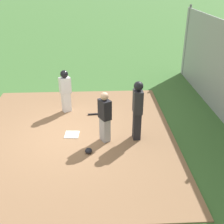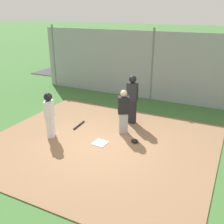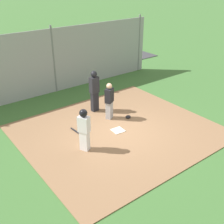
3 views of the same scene
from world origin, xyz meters
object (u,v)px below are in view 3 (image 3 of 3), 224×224
(baseball_bat, at_px, (77,132))
(catcher_mask, at_px, (128,117))
(parked_car_dark, at_px, (18,63))
(parked_car_silver, at_px, (68,51))
(catcher, at_px, (109,101))
(runner, at_px, (84,128))
(home_plate, at_px, (118,130))
(umpire, at_px, (94,90))

(baseball_bat, xyz_separation_m, catcher_mask, (-2.36, 0.30, 0.03))
(catcher_mask, bearing_deg, parked_car_dark, -80.23)
(catcher_mask, height_order, parked_car_silver, parked_car_silver)
(parked_car_silver, bearing_deg, catcher, -105.78)
(runner, distance_m, parked_car_silver, 11.28)
(baseball_bat, relative_size, catcher_mask, 3.23)
(home_plate, distance_m, umpire, 2.25)
(catcher, relative_size, umpire, 0.85)
(catcher_mask, relative_size, parked_car_silver, 0.06)
(runner, relative_size, parked_car_silver, 0.37)
(home_plate, bearing_deg, parked_car_dark, -86.96)
(baseball_bat, bearing_deg, home_plate, -125.57)
(parked_car_dark, bearing_deg, runner, -105.01)
(home_plate, distance_m, runner, 1.96)
(baseball_bat, bearing_deg, catcher, -87.43)
(home_plate, height_order, catcher, catcher)
(runner, relative_size, baseball_bat, 2.02)
(parked_car_silver, bearing_deg, home_plate, -105.80)
(umpire, bearing_deg, home_plate, -9.49)
(runner, xyz_separation_m, parked_car_silver, (-5.07, -10.07, -0.30))
(catcher_mask, relative_size, parked_car_dark, 0.05)
(baseball_bat, height_order, parked_car_dark, parked_car_dark)
(home_plate, bearing_deg, umpire, -97.89)
(umpire, xyz_separation_m, parked_car_silver, (-3.06, -7.74, -0.41))
(catcher, bearing_deg, umpire, 155.72)
(runner, height_order, parked_car_silver, runner)
(runner, bearing_deg, parked_car_dark, 57.11)
(umpire, height_order, runner, umpire)
(umpire, distance_m, catcher_mask, 1.87)
(home_plate, relative_size, umpire, 0.24)
(runner, height_order, parked_car_dark, runner)
(umpire, relative_size, baseball_bat, 2.39)
(runner, distance_m, baseball_bat, 1.49)
(runner, bearing_deg, baseball_bat, 47.51)
(umpire, relative_size, runner, 1.18)
(parked_car_silver, bearing_deg, umpire, -108.47)
(baseball_bat, bearing_deg, parked_car_silver, -31.43)
(umpire, height_order, catcher_mask, umpire)
(umpire, bearing_deg, catcher, 3.18)
(parked_car_silver, xyz_separation_m, parked_car_dark, (3.83, 0.63, 0.00))
(parked_car_silver, bearing_deg, catcher_mask, -101.21)
(umpire, height_order, baseball_bat, umpire)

